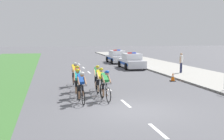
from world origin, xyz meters
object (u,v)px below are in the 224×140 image
at_px(cyclist_fourth, 100,81).
at_px(cyclist_seventh, 75,74).
at_px(cyclist_lead, 81,87).
at_px(spectator_closest, 181,61).
at_px(cyclist_fifth, 77,78).
at_px(police_car_nearest, 131,62).
at_px(police_car_second, 117,57).
at_px(cyclist_second, 105,85).
at_px(traffic_cone_near, 173,77).
at_px(cyclist_third, 78,83).
at_px(cyclist_sixth, 97,78).

xyz_separation_m(cyclist_fourth, cyclist_seventh, (-1.04, 3.30, 0.00)).
distance_m(cyclist_lead, spectator_closest, 12.70).
distance_m(cyclist_fifth, police_car_nearest, 12.64).
xyz_separation_m(cyclist_lead, police_car_second, (6.62, 19.88, -0.11)).
xyz_separation_m(cyclist_second, cyclist_seventh, (-1.08, 4.52, 0.00)).
relative_size(cyclist_fifth, police_car_second, 0.39).
distance_m(cyclist_seventh, traffic_cone_near, 6.98).
bearing_deg(police_car_nearest, spectator_closest, -61.65).
bearing_deg(cyclist_seventh, cyclist_third, -92.92).
bearing_deg(cyclist_fourth, spectator_closest, 40.50).
bearing_deg(cyclist_lead, cyclist_fourth, 51.69).
height_order(cyclist_seventh, police_car_second, police_car_second).
distance_m(cyclist_sixth, police_car_second, 17.94).
relative_size(cyclist_second, traffic_cone_near, 2.68).
distance_m(cyclist_seventh, spectator_closest, 9.99).
bearing_deg(cyclist_seventh, cyclist_lead, -91.77).
relative_size(cyclist_third, cyclist_seventh, 1.00).
bearing_deg(cyclist_second, cyclist_sixth, 89.36).
bearing_deg(cyclist_lead, traffic_cone_near, 35.90).
xyz_separation_m(cyclist_third, traffic_cone_near, (7.14, 3.91, -0.48)).
bearing_deg(cyclist_lead, cyclist_seventh, 88.23).
height_order(cyclist_second, cyclist_seventh, same).
bearing_deg(police_car_second, cyclist_lead, -108.43).
distance_m(cyclist_seventh, police_car_second, 16.41).
distance_m(cyclist_fourth, police_car_second, 19.16).
relative_size(cyclist_lead, cyclist_third, 1.00).
relative_size(cyclist_sixth, traffic_cone_near, 2.69).
bearing_deg(cyclist_second, police_car_nearest, 68.08).
height_order(cyclist_lead, traffic_cone_near, cyclist_lead).
height_order(traffic_cone_near, spectator_closest, spectator_closest).
relative_size(cyclist_lead, cyclist_fifth, 1.00).
xyz_separation_m(police_car_nearest, traffic_cone_near, (0.48, -8.55, -0.37)).
height_order(cyclist_fifth, police_car_second, police_car_second).
bearing_deg(cyclist_third, traffic_cone_near, 28.72).
xyz_separation_m(police_car_second, traffic_cone_near, (0.48, -14.73, -0.37)).
bearing_deg(police_car_nearest, cyclist_sixth, -116.15).
xyz_separation_m(cyclist_third, cyclist_sixth, (1.28, 1.52, 0.00)).
relative_size(cyclist_seventh, traffic_cone_near, 2.69).
bearing_deg(cyclist_lead, police_car_second, 71.57).
xyz_separation_m(cyclist_fifth, police_car_second, (6.50, 17.03, -0.11)).
xyz_separation_m(cyclist_sixth, cyclist_seventh, (-1.10, 2.04, 0.00)).
distance_m(police_car_nearest, police_car_second, 6.18).
height_order(cyclist_lead, cyclist_second, same).
relative_size(cyclist_second, spectator_closest, 1.03).
relative_size(cyclist_fifth, traffic_cone_near, 2.68).
xyz_separation_m(cyclist_lead, spectator_closest, (9.41, 8.53, 0.30)).
distance_m(traffic_cone_near, spectator_closest, 4.17).
distance_m(cyclist_second, cyclist_sixth, 2.48).
height_order(cyclist_second, police_car_second, police_car_second).
bearing_deg(spectator_closest, cyclist_fifth, -148.57).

